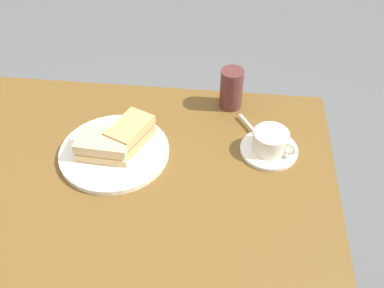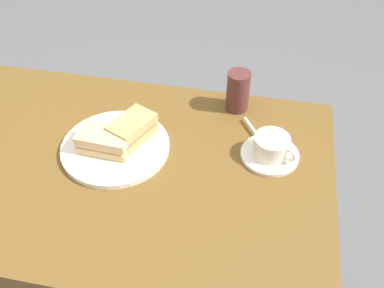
{
  "view_description": "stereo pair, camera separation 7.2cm",
  "coord_description": "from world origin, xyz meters",
  "px_view_note": "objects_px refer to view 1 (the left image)",
  "views": [
    {
      "loc": [
        0.38,
        -0.7,
        1.55
      ],
      "look_at": [
        0.29,
        0.07,
        0.81
      ],
      "focal_mm": 40.49,
      "sensor_mm": 36.0,
      "label": 1
    },
    {
      "loc": [
        0.45,
        -0.69,
        1.55
      ],
      "look_at": [
        0.29,
        0.07,
        0.81
      ],
      "focal_mm": 40.49,
      "sensor_mm": 36.0,
      "label": 2
    }
  ],
  "objects_px": {
    "dining_table": "(80,195)",
    "coffee_saucer": "(269,150)",
    "sandwich_back": "(131,133)",
    "coffee_cup": "(271,140)",
    "spoon": "(253,129)",
    "drinking_glass": "(231,89)",
    "sandwich_front": "(104,146)",
    "sandwich_plate": "(115,152)"
  },
  "relations": [
    {
      "from": "sandwich_plate",
      "to": "coffee_cup",
      "type": "distance_m",
      "value": 0.39
    },
    {
      "from": "sandwich_back",
      "to": "drinking_glass",
      "type": "relative_size",
      "value": 1.2
    },
    {
      "from": "sandwich_front",
      "to": "spoon",
      "type": "relative_size",
      "value": 1.48
    },
    {
      "from": "coffee_cup",
      "to": "drinking_glass",
      "type": "relative_size",
      "value": 0.92
    },
    {
      "from": "spoon",
      "to": "sandwich_back",
      "type": "bearing_deg",
      "value": -165.06
    },
    {
      "from": "dining_table",
      "to": "sandwich_plate",
      "type": "bearing_deg",
      "value": 25.42
    },
    {
      "from": "drinking_glass",
      "to": "sandwich_front",
      "type": "bearing_deg",
      "value": -140.77
    },
    {
      "from": "dining_table",
      "to": "drinking_glass",
      "type": "xyz_separation_m",
      "value": [
        0.38,
        0.28,
        0.18
      ]
    },
    {
      "from": "coffee_cup",
      "to": "drinking_glass",
      "type": "distance_m",
      "value": 0.21
    },
    {
      "from": "sandwich_front",
      "to": "coffee_saucer",
      "type": "bearing_deg",
      "value": 9.4
    },
    {
      "from": "coffee_cup",
      "to": "dining_table",
      "type": "bearing_deg",
      "value": -168.54
    },
    {
      "from": "dining_table",
      "to": "drinking_glass",
      "type": "height_order",
      "value": "drinking_glass"
    },
    {
      "from": "coffee_saucer",
      "to": "spoon",
      "type": "relative_size",
      "value": 1.62
    },
    {
      "from": "sandwich_plate",
      "to": "sandwich_back",
      "type": "relative_size",
      "value": 1.98
    },
    {
      "from": "dining_table",
      "to": "coffee_saucer",
      "type": "height_order",
      "value": "coffee_saucer"
    },
    {
      "from": "sandwich_plate",
      "to": "drinking_glass",
      "type": "bearing_deg",
      "value": 39.23
    },
    {
      "from": "sandwich_front",
      "to": "drinking_glass",
      "type": "height_order",
      "value": "drinking_glass"
    },
    {
      "from": "coffee_cup",
      "to": "drinking_glass",
      "type": "bearing_deg",
      "value": 121.11
    },
    {
      "from": "sandwich_front",
      "to": "coffee_saucer",
      "type": "relative_size",
      "value": 0.91
    },
    {
      "from": "sandwich_back",
      "to": "coffee_cup",
      "type": "xyz_separation_m",
      "value": [
        0.35,
        0.01,
        -0.0
      ]
    },
    {
      "from": "coffee_cup",
      "to": "spoon",
      "type": "bearing_deg",
      "value": 122.48
    },
    {
      "from": "dining_table",
      "to": "sandwich_back",
      "type": "height_order",
      "value": "sandwich_back"
    },
    {
      "from": "dining_table",
      "to": "sandwich_front",
      "type": "bearing_deg",
      "value": 21.81
    },
    {
      "from": "sandwich_back",
      "to": "spoon",
      "type": "relative_size",
      "value": 1.55
    },
    {
      "from": "sandwich_plate",
      "to": "sandwich_back",
      "type": "height_order",
      "value": "sandwich_back"
    },
    {
      "from": "sandwich_back",
      "to": "coffee_cup",
      "type": "relative_size",
      "value": 1.3
    },
    {
      "from": "coffee_cup",
      "to": "sandwich_back",
      "type": "bearing_deg",
      "value": -177.67
    },
    {
      "from": "dining_table",
      "to": "sandwich_front",
      "type": "distance_m",
      "value": 0.18
    },
    {
      "from": "sandwich_plate",
      "to": "spoon",
      "type": "xyz_separation_m",
      "value": [
        0.34,
        0.12,
        0.01
      ]
    },
    {
      "from": "dining_table",
      "to": "spoon",
      "type": "relative_size",
      "value": 14.37
    },
    {
      "from": "sandwich_plate",
      "to": "drinking_glass",
      "type": "relative_size",
      "value": 2.36
    },
    {
      "from": "spoon",
      "to": "coffee_saucer",
      "type": "bearing_deg",
      "value": -58.03
    },
    {
      "from": "dining_table",
      "to": "coffee_saucer",
      "type": "xyz_separation_m",
      "value": [
        0.48,
        0.1,
        0.12
      ]
    },
    {
      "from": "sandwich_back",
      "to": "spoon",
      "type": "height_order",
      "value": "sandwich_back"
    },
    {
      "from": "sandwich_back",
      "to": "coffee_saucer",
      "type": "height_order",
      "value": "sandwich_back"
    },
    {
      "from": "sandwich_front",
      "to": "coffee_cup",
      "type": "height_order",
      "value": "sandwich_front"
    },
    {
      "from": "sandwich_front",
      "to": "coffee_cup",
      "type": "distance_m",
      "value": 0.41
    },
    {
      "from": "sandwich_back",
      "to": "drinking_glass",
      "type": "bearing_deg",
      "value": 38.13
    },
    {
      "from": "drinking_glass",
      "to": "coffee_saucer",
      "type": "bearing_deg",
      "value": -59.09
    },
    {
      "from": "spoon",
      "to": "drinking_glass",
      "type": "bearing_deg",
      "value": 120.24
    },
    {
      "from": "dining_table",
      "to": "coffee_cup",
      "type": "xyz_separation_m",
      "value": [
        0.49,
        0.1,
        0.16
      ]
    },
    {
      "from": "dining_table",
      "to": "spoon",
      "type": "distance_m",
      "value": 0.49
    }
  ]
}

